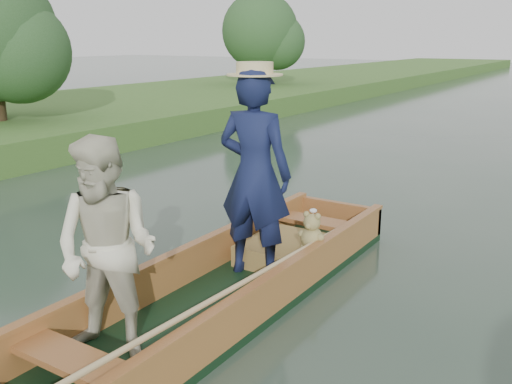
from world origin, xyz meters
The scene contains 2 objects.
ground centered at (0.00, 0.00, 0.00)m, with size 120.00×120.00×0.00m, color #283D30.
punt centered at (-0.06, -0.07, 0.68)m, with size 1.16×5.05×2.12m.
Camera 1 is at (2.81, -3.75, 2.35)m, focal length 40.00 mm.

